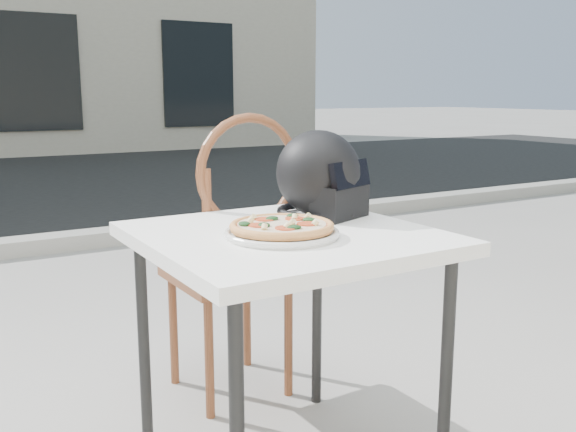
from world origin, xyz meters
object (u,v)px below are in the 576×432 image
cafe_table_main (286,254)px  pizza (282,226)px  cafe_chair_main (238,244)px  plate (282,234)px  helmet (321,178)px

cafe_table_main → pizza: 0.13m
cafe_chair_main → cafe_table_main: bearing=78.0°
cafe_table_main → cafe_chair_main: bearing=79.9°
plate → pizza: size_ratio=0.97×
cafe_table_main → helmet: (0.23, 0.17, 0.20)m
pizza → cafe_chair_main: (0.15, 0.61, -0.20)m
pizza → helmet: bearing=38.9°
plate → cafe_chair_main: bearing=76.3°
cafe_table_main → pizza: (-0.05, -0.06, 0.11)m
cafe_table_main → helmet: bearing=35.6°
pizza → cafe_chair_main: bearing=76.3°
plate → pizza: bearing=91.7°
cafe_table_main → cafe_chair_main: size_ratio=0.75×
cafe_chair_main → pizza: bearing=74.5°
cafe_table_main → pizza: bearing=-129.3°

